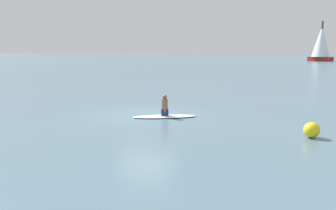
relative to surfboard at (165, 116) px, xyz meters
name	(u,v)px	position (x,y,z in m)	size (l,w,h in m)	color
ground_plane	(145,115)	(-0.15, -0.97, -0.04)	(400.00, 400.00, 0.00)	slate
surfboard	(165,116)	(0.00, 0.00, 0.00)	(2.73, 0.73, 0.08)	white
person_paddler	(165,106)	(0.00, 0.00, 0.45)	(0.38, 0.37, 0.90)	navy
sailboat_far_right	(321,43)	(-76.27, 13.17, 4.35)	(5.72, 5.72, 9.40)	maroon
buoy_marker	(312,130)	(1.68, 5.67, 0.22)	(0.52, 0.52, 0.52)	yellow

